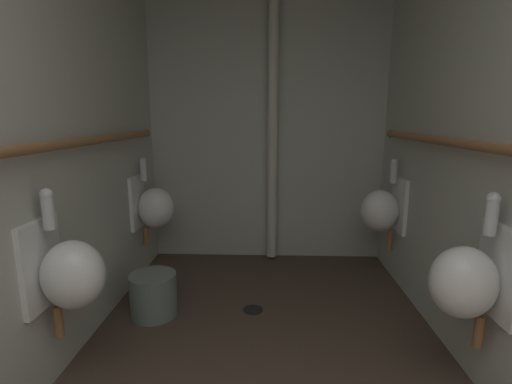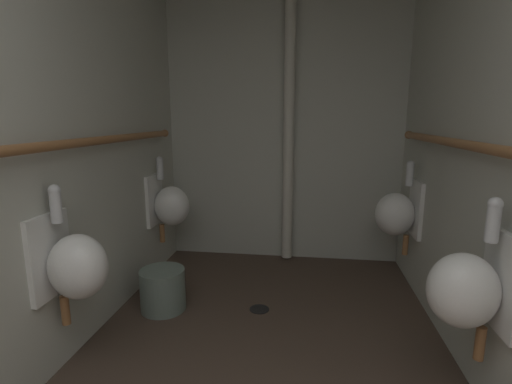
# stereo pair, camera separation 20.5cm
# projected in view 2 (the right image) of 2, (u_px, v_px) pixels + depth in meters

# --- Properties ---
(wall_left) EXTENTS (0.06, 3.84, 2.74)m
(wall_left) POSITION_uv_depth(u_px,v_px,m) (27.00, 115.00, 1.81)
(wall_left) COLOR beige
(wall_left) RESTS_ON ground
(wall_back) EXTENTS (2.30, 0.06, 2.74)m
(wall_back) POSITION_uv_depth(u_px,v_px,m) (284.00, 116.00, 3.49)
(wall_back) COLOR beige
(wall_back) RESTS_ON ground
(urinal_left_mid) EXTENTS (0.32, 0.30, 0.76)m
(urinal_left_mid) POSITION_uv_depth(u_px,v_px,m) (74.00, 264.00, 1.92)
(urinal_left_mid) COLOR white
(urinal_left_far) EXTENTS (0.32, 0.30, 0.76)m
(urinal_left_far) POSITION_uv_depth(u_px,v_px,m) (169.00, 205.00, 3.23)
(urinal_left_far) COLOR white
(urinal_right_mid) EXTENTS (0.32, 0.30, 0.76)m
(urinal_right_mid) POSITION_uv_depth(u_px,v_px,m) (468.00, 288.00, 1.65)
(urinal_right_mid) COLOR white
(urinal_right_far) EXTENTS (0.32, 0.30, 0.76)m
(urinal_right_far) POSITION_uv_depth(u_px,v_px,m) (398.00, 213.00, 2.95)
(urinal_right_far) COLOR white
(supply_pipe_left) EXTENTS (0.06, 3.13, 0.06)m
(supply_pipe_left) POSITION_uv_depth(u_px,v_px,m) (48.00, 146.00, 1.83)
(supply_pipe_left) COLOR #936038
(supply_pipe_right) EXTENTS (0.06, 3.12, 0.06)m
(supply_pipe_right) POSITION_uv_depth(u_px,v_px,m) (506.00, 152.00, 1.53)
(supply_pipe_right) COLOR #936038
(standpipe_back_wall) EXTENTS (0.10, 0.10, 2.69)m
(standpipe_back_wall) POSITION_uv_depth(u_px,v_px,m) (289.00, 116.00, 3.38)
(standpipe_back_wall) COLOR beige
(standpipe_back_wall) RESTS_ON ground
(floor_drain) EXTENTS (0.14, 0.14, 0.01)m
(floor_drain) POSITION_uv_depth(u_px,v_px,m) (259.00, 309.00, 2.69)
(floor_drain) COLOR black
(floor_drain) RESTS_ON ground
(waste_bin) EXTENTS (0.32, 0.32, 0.30)m
(waste_bin) POSITION_uv_depth(u_px,v_px,m) (163.00, 290.00, 2.67)
(waste_bin) COLOR slate
(waste_bin) RESTS_ON ground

